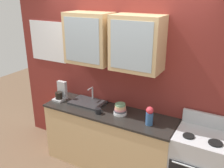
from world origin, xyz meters
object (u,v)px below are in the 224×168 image
vase (150,116)px  cup_near_sink (98,111)px  bowl_stack (120,109)px  stove_range (199,167)px  coffee_maker (61,93)px  sink_faucet (88,102)px

vase → cup_near_sink: size_ratio=2.11×
bowl_stack → vase: bearing=-9.4°
stove_range → vase: size_ratio=4.39×
vase → cup_near_sink: bearing=-175.7°
cup_near_sink → coffee_maker: 0.79m
cup_near_sink → coffee_maker: coffee_maker is taller
cup_near_sink → vase: bearing=4.3°
cup_near_sink → coffee_maker: (-0.77, 0.12, 0.07)m
stove_range → cup_near_sink: stove_range is taller
cup_near_sink → coffee_maker: bearing=170.9°
vase → coffee_maker: bearing=177.4°
stove_range → sink_faucet: bearing=177.2°
sink_faucet → coffee_maker: coffee_maker is taller
bowl_stack → sink_faucet: bearing=173.2°
sink_faucet → vase: 1.07m
stove_range → bowl_stack: (-1.13, 0.01, 0.53)m
coffee_maker → sink_faucet: bearing=9.8°
stove_range → coffee_maker: (-2.18, 0.01, 0.56)m
sink_faucet → coffee_maker: 0.47m
bowl_stack → cup_near_sink: (-0.28, -0.13, -0.03)m
stove_range → cup_near_sink: size_ratio=9.27×
sink_faucet → coffee_maker: bearing=-170.2°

